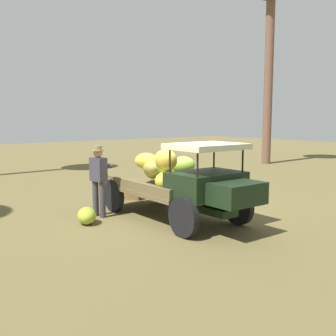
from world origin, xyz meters
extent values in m
plane|color=brown|center=(0.00, 0.00, 0.00)|extent=(60.00, 60.00, 0.00)
cube|color=black|center=(-0.19, -0.29, 0.46)|extent=(4.00, 0.45, 0.16)
cylinder|color=black|center=(1.26, 0.52, 0.41)|extent=(0.83, 0.14, 0.83)
cylinder|color=black|center=(1.26, -1.08, 0.41)|extent=(0.83, 0.14, 0.83)
cylinder|color=black|center=(-1.54, 0.51, 0.41)|extent=(0.83, 0.14, 0.83)
cylinder|color=black|center=(-1.54, -1.09, 0.41)|extent=(0.83, 0.14, 0.83)
cube|color=brown|center=(-0.64, -0.29, 0.64)|extent=(3.00, 1.73, 0.10)
cube|color=brown|center=(-0.64, 0.51, 0.80)|extent=(3.00, 0.09, 0.22)
cube|color=brown|center=(-0.64, -1.09, 0.80)|extent=(3.00, 0.09, 0.22)
cube|color=black|center=(1.06, -0.28, 0.97)|extent=(1.10, 1.52, 0.55)
cube|color=black|center=(1.96, -0.28, 0.91)|extent=(0.70, 1.07, 0.44)
cylinder|color=black|center=(1.50, 0.36, 1.52)|extent=(0.04, 0.04, 0.55)
cylinder|color=black|center=(1.50, -0.93, 1.52)|extent=(0.04, 0.04, 0.55)
cylinder|color=black|center=(0.62, 0.36, 1.52)|extent=(0.04, 0.04, 0.55)
cylinder|color=black|center=(0.62, -0.93, 1.52)|extent=(0.04, 0.04, 0.55)
cube|color=beige|center=(1.06, -0.28, 1.79)|extent=(1.22, 1.52, 0.12)
ellipsoid|color=#95BC42|center=(-0.23, 0.14, 1.23)|extent=(0.83, 0.83, 0.56)
ellipsoid|color=#92AE2F|center=(-0.93, 0.01, 1.31)|extent=(0.54, 0.51, 0.44)
ellipsoid|color=#ADC435|center=(-1.32, -0.02, 1.02)|extent=(0.75, 0.75, 0.57)
ellipsoid|color=#86BA40|center=(-0.16, -0.48, 1.29)|extent=(0.62, 0.59, 0.45)
ellipsoid|color=yellow|center=(-1.10, -0.35, 1.29)|extent=(0.84, 0.77, 0.55)
ellipsoid|color=gold|center=(-0.02, -0.58, 0.94)|extent=(0.82, 0.81, 0.53)
ellipsoid|color=#BEB04D|center=(-0.96, -0.33, 1.15)|extent=(0.67, 0.58, 0.54)
ellipsoid|color=gold|center=(-0.80, 0.34, 0.97)|extent=(0.63, 0.61, 0.59)
ellipsoid|color=#A9C438|center=(-1.07, 0.32, 1.05)|extent=(0.79, 0.73, 0.61)
ellipsoid|color=gold|center=(-0.05, -0.53, 1.43)|extent=(0.72, 0.69, 0.57)
cylinder|color=#3E3941|center=(-1.42, -1.66, 0.44)|extent=(0.15, 0.15, 0.88)
cylinder|color=#3E3941|center=(-1.17, -1.60, 0.44)|extent=(0.15, 0.15, 0.88)
cube|color=#3A3847|center=(-1.30, -1.63, 1.16)|extent=(0.44, 0.32, 0.57)
cylinder|color=#3A3847|center=(-1.41, -1.55, 1.25)|extent=(0.37, 0.33, 0.10)
cylinder|color=#3A3847|center=(-1.22, -1.51, 1.25)|extent=(0.27, 0.40, 0.10)
sphere|color=tan|center=(-1.30, -1.63, 1.55)|extent=(0.22, 0.22, 0.22)
cylinder|color=olive|center=(-1.30, -1.63, 1.62)|extent=(0.34, 0.34, 0.02)
cylinder|color=olive|center=(-1.30, -1.63, 1.68)|extent=(0.20, 0.20, 0.10)
cube|color=olive|center=(-2.63, 0.22, 0.19)|extent=(0.71, 0.72, 0.38)
ellipsoid|color=#98AE2F|center=(-0.85, -2.17, 0.19)|extent=(0.74, 0.64, 0.40)
cylinder|color=brown|center=(-6.06, 10.55, 4.34)|extent=(0.45, 0.45, 8.68)
camera|label=1|loc=(7.25, -6.03, 2.41)|focal=42.48mm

